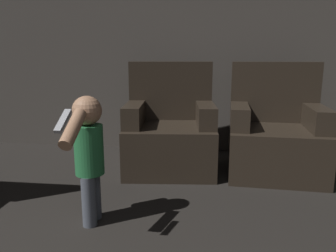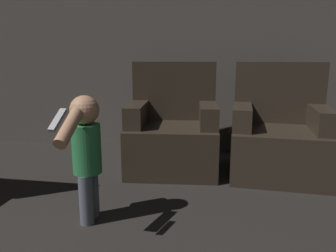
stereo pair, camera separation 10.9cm
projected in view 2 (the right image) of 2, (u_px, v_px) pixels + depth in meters
wall_back at (199, 35)px, 3.60m from camera, size 8.40×0.05×2.60m
armchair_left at (173, 133)px, 3.17m from camera, size 0.90×0.85×1.02m
armchair_right at (279, 137)px, 3.01m from camera, size 0.87×0.82×1.02m
person_toddler at (86, 149)px, 2.09m from camera, size 0.18×0.58×0.84m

